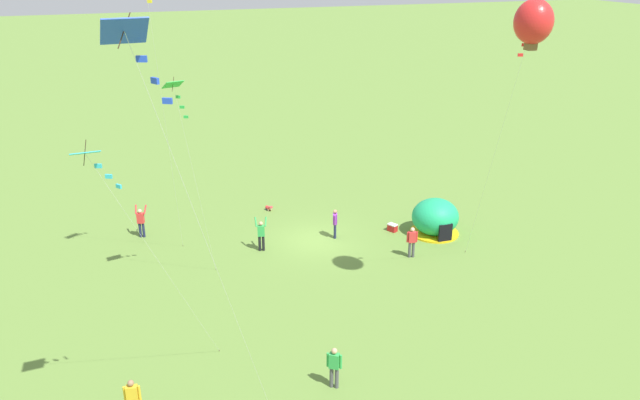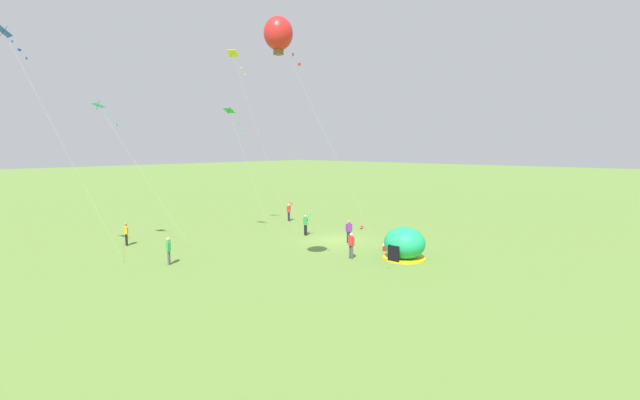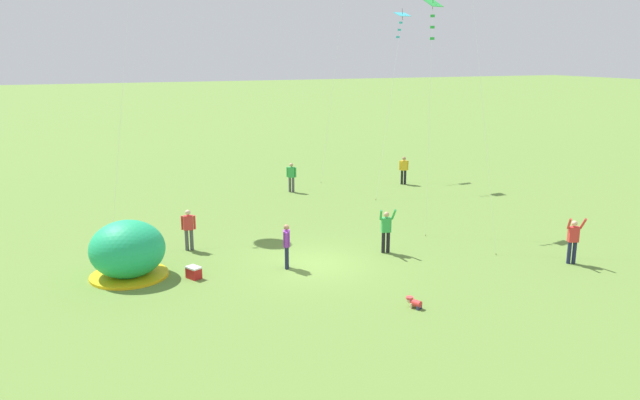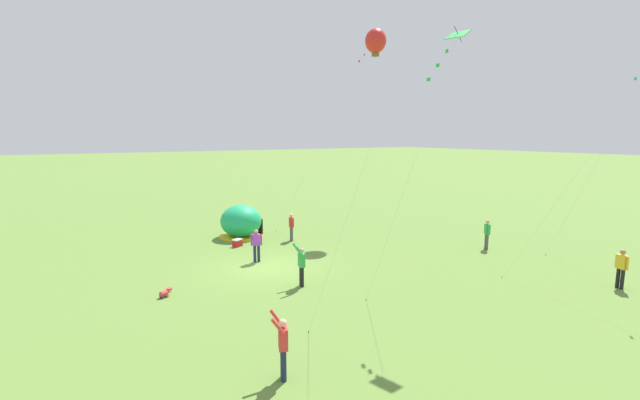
% 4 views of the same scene
% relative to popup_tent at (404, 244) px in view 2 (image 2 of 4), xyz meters
% --- Properties ---
extents(ground_plane, '(300.00, 300.00, 0.00)m').
position_rel_popup_tent_xyz_m(ground_plane, '(6.73, -1.38, -1.00)').
color(ground_plane, olive).
extents(popup_tent, '(2.81, 2.81, 2.10)m').
position_rel_popup_tent_xyz_m(popup_tent, '(0.00, 0.00, 0.00)').
color(popup_tent, '#1EAD6B').
rests_on(popup_tent, ground).
extents(cooler_box, '(0.57, 0.64, 0.44)m').
position_rel_popup_tent_xyz_m(cooler_box, '(2.15, -1.10, -0.78)').
color(cooler_box, red).
rests_on(cooler_box, ground).
extents(toddler_crawling, '(0.40, 0.55, 0.32)m').
position_rel_popup_tent_xyz_m(toddler_crawling, '(8.14, -6.47, -0.82)').
color(toddler_crawling, red).
rests_on(toddler_crawling, ground).
extents(person_with_toddler, '(0.58, 0.32, 1.72)m').
position_rel_popup_tent_xyz_m(person_with_toddler, '(2.65, 2.25, -0.03)').
color(person_with_toddler, '#4C4C51').
rests_on(person_with_toddler, ground).
extents(person_flying_kite, '(0.71, 0.62, 1.89)m').
position_rel_popup_tent_xyz_m(person_flying_kite, '(15.99, -5.11, 0.00)').
color(person_flying_kite, '#1E2347').
rests_on(person_flying_kite, ground).
extents(person_far_back, '(0.36, 0.56, 1.72)m').
position_rel_popup_tent_xyz_m(person_far_back, '(5.63, -1.37, -0.03)').
color(person_far_back, '#1E2347').
rests_on(person_far_back, ground).
extents(person_arms_raised, '(0.69, 0.56, 1.89)m').
position_rel_popup_tent_xyz_m(person_arms_raised, '(9.98, -1.16, 0.00)').
color(person_arms_raised, black).
rests_on(person_arms_raised, ground).
extents(person_near_tent, '(0.50, 0.41, 1.72)m').
position_rel_popup_tent_xyz_m(person_near_tent, '(10.29, 10.92, -0.03)').
color(person_near_tent, '#4C4C51').
rests_on(person_near_tent, ground).
extents(person_center_field, '(0.57, 0.33, 1.72)m').
position_rel_popup_tent_xyz_m(person_center_field, '(17.44, 10.34, -0.03)').
color(person_center_field, black).
rests_on(person_center_field, ground).
extents(kite_cyan, '(4.29, 4.81, 10.53)m').
position_rel_popup_tent_xyz_m(kite_cyan, '(17.59, 11.42, 8.78)').
color(kite_cyan, silver).
rests_on(kite_cyan, ground).
extents(kite_blue, '(4.22, 4.82, 14.20)m').
position_rel_popup_tent_xyz_m(kite_blue, '(16.44, 16.80, 12.34)').
color(kite_blue, silver).
rests_on(kite_blue, ground).
extents(kite_green, '(2.10, 3.18, 10.47)m').
position_rel_popup_tent_xyz_m(kite_green, '(14.28, 2.79, 8.71)').
color(kite_green, silver).
rests_on(kite_green, ground).
extents(kite_red, '(3.14, 7.21, 13.63)m').
position_rel_popup_tent_xyz_m(kite_red, '(1.98, 9.18, 11.81)').
color(kite_red, silver).
rests_on(kite_red, ground).
extents(kite_yellow, '(1.59, 5.64, 15.12)m').
position_rel_popup_tent_xyz_m(kite_yellow, '(14.99, 1.71, 13.17)').
color(kite_yellow, silver).
rests_on(kite_yellow, ground).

